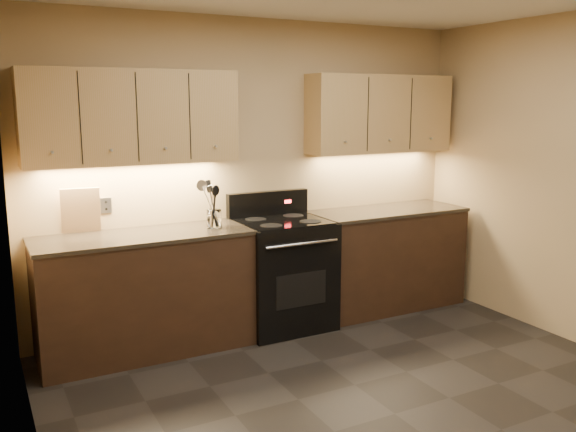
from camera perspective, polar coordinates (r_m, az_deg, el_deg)
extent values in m
plane|color=black|center=(4.04, 9.97, -17.77)|extent=(4.00, 4.00, 0.00)
cube|color=tan|center=(5.31, -2.88, 4.02)|extent=(4.00, 0.04, 2.60)
cube|color=tan|center=(2.86, -22.71, -2.62)|extent=(0.04, 4.00, 2.60)
cube|color=black|center=(4.85, -13.21, -7.20)|extent=(1.60, 0.60, 0.90)
cube|color=#372F23|center=(4.73, -13.45, -1.83)|extent=(1.62, 0.62, 0.03)
cube|color=black|center=(5.81, 9.10, -4.04)|extent=(1.44, 0.60, 0.90)
cube|color=#372F23|center=(5.71, 9.24, 0.47)|extent=(1.46, 0.62, 0.03)
cube|color=black|center=(5.22, -0.48, -5.49)|extent=(0.76, 0.65, 0.92)
cube|color=black|center=(5.11, -0.49, -0.48)|extent=(0.70, 0.60, 0.01)
cube|color=black|center=(5.34, -1.90, 1.15)|extent=(0.76, 0.07, 0.22)
cube|color=red|center=(5.39, -0.01, 1.36)|extent=(0.06, 0.00, 0.03)
cylinder|color=silver|center=(4.85, 1.36, -2.62)|extent=(0.65, 0.02, 0.02)
cube|color=black|center=(4.96, 1.26, -6.93)|extent=(0.46, 0.00, 0.28)
cylinder|color=black|center=(4.90, -1.56, -0.89)|extent=(0.18, 0.18, 0.00)
cylinder|color=black|center=(5.07, 2.09, -0.51)|extent=(0.18, 0.18, 0.00)
cylinder|color=black|center=(5.17, -3.03, -0.30)|extent=(0.18, 0.18, 0.00)
cylinder|color=black|center=(5.32, 0.49, 0.05)|extent=(0.18, 0.18, 0.00)
cube|color=tan|center=(4.77, -14.38, 8.97)|extent=(1.60, 0.30, 0.70)
cube|color=tan|center=(5.75, 8.59, 9.43)|extent=(1.44, 0.30, 0.70)
cube|color=#B2B5BA|center=(4.93, -16.67, 0.95)|extent=(0.08, 0.01, 0.12)
cylinder|color=white|center=(4.85, -6.93, -0.24)|extent=(0.13, 0.13, 0.14)
cylinder|color=white|center=(4.86, -6.91, -0.98)|extent=(0.11, 0.11, 0.02)
cube|color=tan|center=(4.86, -18.83, 0.50)|extent=(0.29, 0.13, 0.35)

